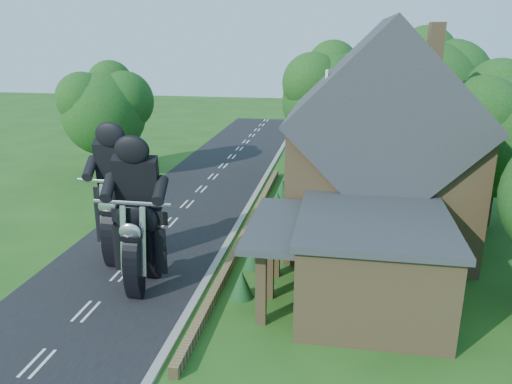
% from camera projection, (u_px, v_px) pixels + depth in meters
% --- Properties ---
extents(ground, '(120.00, 120.00, 0.00)m').
position_uv_depth(ground, '(122.00, 274.00, 20.71)').
color(ground, '#1F4D15').
rests_on(ground, ground).
extents(road, '(7.00, 80.00, 0.02)m').
position_uv_depth(road, '(122.00, 274.00, 20.71)').
color(road, black).
rests_on(road, ground).
extents(kerb, '(0.30, 80.00, 0.12)m').
position_uv_depth(kerb, '(207.00, 280.00, 20.09)').
color(kerb, gray).
rests_on(kerb, ground).
extents(garden_wall, '(0.30, 22.00, 0.40)m').
position_uv_depth(garden_wall, '(246.00, 231.00, 24.64)').
color(garden_wall, olive).
rests_on(garden_wall, ground).
extents(house, '(9.54, 8.64, 10.24)m').
position_uv_depth(house, '(380.00, 150.00, 23.30)').
color(house, olive).
rests_on(house, ground).
extents(annex, '(7.05, 5.94, 3.44)m').
position_uv_depth(annex, '(368.00, 261.00, 17.80)').
color(annex, olive).
rests_on(annex, ground).
extents(tree_house_right, '(6.51, 6.00, 8.40)m').
position_uv_depth(tree_house_right, '(506.00, 126.00, 24.49)').
color(tree_house_right, black).
rests_on(tree_house_right, ground).
extents(tree_behind_house, '(7.81, 7.20, 10.08)m').
position_uv_depth(tree_behind_house, '(432.00, 88.00, 31.64)').
color(tree_behind_house, black).
rests_on(tree_behind_house, ground).
extents(tree_behind_left, '(6.94, 6.40, 9.16)m').
position_uv_depth(tree_behind_left, '(336.00, 92.00, 33.71)').
color(tree_behind_left, black).
rests_on(tree_behind_left, ground).
extents(tree_far_road, '(6.08, 5.60, 7.84)m').
position_uv_depth(tree_far_road, '(109.00, 106.00, 33.62)').
color(tree_far_road, black).
rests_on(tree_far_road, ground).
extents(shrub_a, '(0.90, 0.90, 1.10)m').
position_uv_depth(shrub_a, '(242.00, 284.00, 18.73)').
color(shrub_a, '#133D1B').
rests_on(shrub_a, ground).
extents(shrub_b, '(0.90, 0.90, 1.10)m').
position_uv_depth(shrub_b, '(254.00, 256.00, 21.08)').
color(shrub_b, '#133D1B').
rests_on(shrub_b, ground).
extents(shrub_c, '(0.90, 0.90, 1.10)m').
position_uv_depth(shrub_c, '(263.00, 234.00, 23.43)').
color(shrub_c, '#133D1B').
rests_on(shrub_c, ground).
extents(shrub_d, '(0.90, 0.90, 1.10)m').
position_uv_depth(shrub_d, '(277.00, 200.00, 28.12)').
color(shrub_d, '#133D1B').
rests_on(shrub_d, ground).
extents(shrub_e, '(0.90, 0.90, 1.10)m').
position_uv_depth(shrub_e, '(282.00, 188.00, 30.47)').
color(shrub_e, '#133D1B').
rests_on(shrub_e, ground).
extents(shrub_f, '(0.90, 0.90, 1.10)m').
position_uv_depth(shrub_f, '(287.00, 177.00, 32.81)').
color(shrub_f, '#133D1B').
rests_on(shrub_f, ground).
extents(motorcycle_lead, '(0.51, 1.97, 1.83)m').
position_uv_depth(motorcycle_lead, '(143.00, 267.00, 19.29)').
color(motorcycle_lead, black).
rests_on(motorcycle_lead, ground).
extents(motorcycle_follow, '(0.59, 1.99, 1.84)m').
position_uv_depth(motorcycle_follow, '(122.00, 240.00, 21.84)').
color(motorcycle_follow, black).
rests_on(motorcycle_follow, ground).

